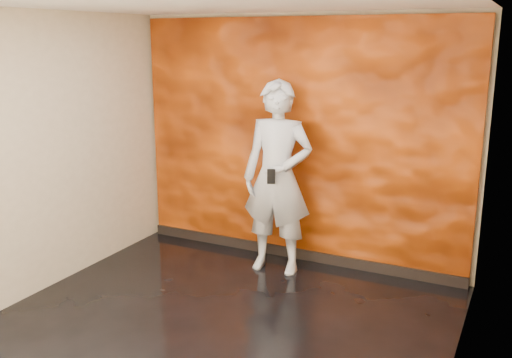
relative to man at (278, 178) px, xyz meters
name	(u,v)px	position (x,y,z in m)	size (l,w,h in m)	color
room	(208,178)	(0.05, -1.52, 0.34)	(4.02, 4.02, 2.81)	black
feature_wall	(298,142)	(0.05, 0.44, 0.33)	(3.90, 0.06, 2.75)	#E6590D
baseboard	(294,253)	(0.05, 0.40, -0.99)	(3.90, 0.04, 0.12)	black
man	(278,178)	(0.00, 0.00, 0.00)	(0.77, 0.50, 2.11)	#A5ACB6
phone	(271,176)	(0.05, -0.28, 0.08)	(0.08, 0.02, 0.16)	black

